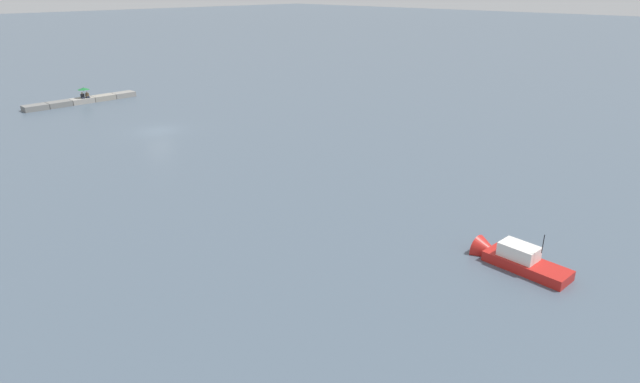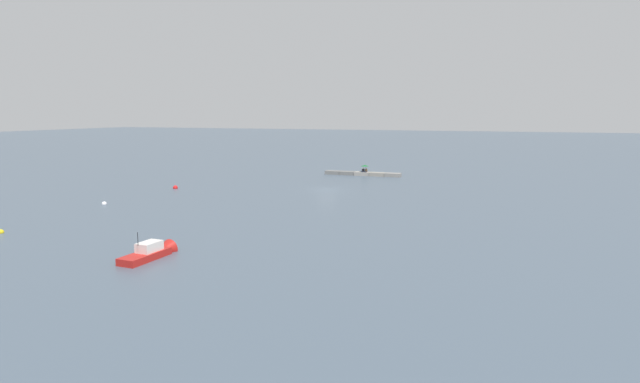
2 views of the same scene
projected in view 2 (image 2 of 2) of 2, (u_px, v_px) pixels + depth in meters
ground_plane at (327, 190)px, 75.13m from camera, size 500.00×500.00×0.00m
seawall_pier at (362, 174)px, 92.29m from camera, size 13.53×1.66×0.63m
person_seated_brown_left at (366, 171)px, 91.77m from camera, size 0.45×0.64×0.73m
person_seated_dark_right at (363, 171)px, 92.02m from camera, size 0.45×0.64×0.73m
umbrella_open_green at (365, 166)px, 91.90m from camera, size 1.41×1.41×1.30m
motorboat_red_near at (152, 253)px, 40.29m from camera, size 1.78×5.12×2.84m
mooring_buoy_near at (1, 232)px, 48.25m from camera, size 0.54×0.54×0.54m
mooring_buoy_mid at (175, 188)px, 76.42m from camera, size 0.70×0.70×0.70m
mooring_buoy_far at (104, 204)px, 63.07m from camera, size 0.59×0.59×0.59m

